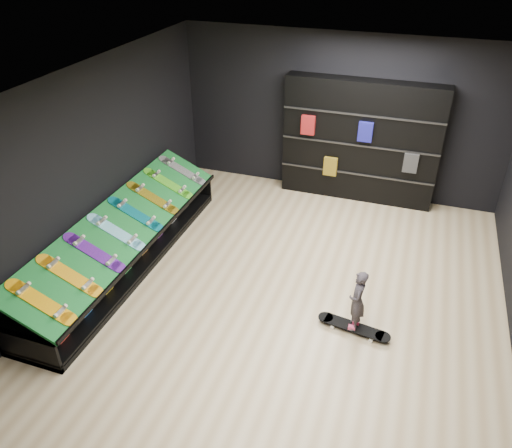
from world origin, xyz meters
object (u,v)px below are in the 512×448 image
(back_shelving, at_px, (360,142))
(floor_skateboard, at_px, (353,329))
(child, at_px, (356,311))
(display_rack, at_px, (127,249))

(back_shelving, height_order, floor_skateboard, back_shelving)
(back_shelving, distance_m, child, 3.84)
(display_rack, height_order, back_shelving, back_shelving)
(child, bearing_deg, floor_skateboard, 0.00)
(back_shelving, bearing_deg, floor_skateboard, -80.71)
(floor_skateboard, bearing_deg, back_shelving, 108.10)
(floor_skateboard, xyz_separation_m, child, (0.00, 0.00, 0.31))
(back_shelving, relative_size, child, 5.41)
(display_rack, xyz_separation_m, back_shelving, (3.00, 3.32, 0.88))
(display_rack, relative_size, floor_skateboard, 4.59)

